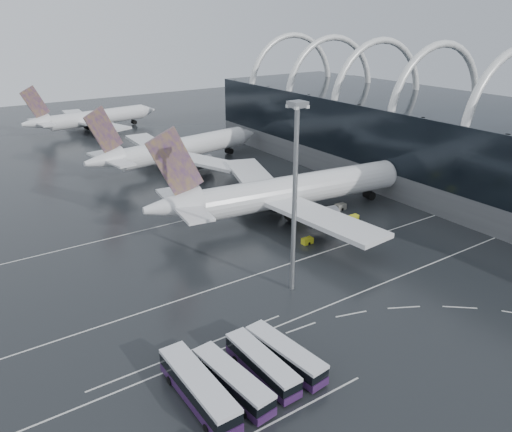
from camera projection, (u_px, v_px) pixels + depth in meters
ground at (331, 295)px, 77.47m from camera, size 420.00×420.00×0.00m
terminal at (468, 146)px, 120.50m from camera, size 42.00×160.00×34.90m
lane_marking_near at (339, 301)px, 75.94m from camera, size 120.00×0.25×0.01m
lane_marking_mid at (284, 265)px, 86.66m from camera, size 120.00×0.25×0.01m
lane_marking_far at (206, 215)px, 108.11m from camera, size 120.00×0.25×0.01m
bus_bay_line_south at (263, 428)px, 52.76m from camera, size 28.00×0.25×0.01m
bus_bay_line_north at (193, 350)px, 65.01m from camera, size 28.00×0.25×0.01m
airliner_main at (288, 192)px, 105.63m from camera, size 64.58×56.22×21.86m
airliner_gate_b at (177, 150)px, 140.34m from camera, size 56.64×50.39×19.68m
airliner_gate_c at (91, 119)px, 182.91m from camera, size 51.03×46.74×18.17m
bus_row_near_a at (198, 388)px, 55.69m from camera, size 3.39×13.94×3.43m
bus_row_near_b at (232, 381)px, 57.15m from camera, size 3.97×12.58×3.04m
bus_row_near_c at (262, 364)px, 59.88m from camera, size 3.08×12.13×2.97m
bus_row_near_d at (285, 354)px, 61.59m from camera, size 3.99×12.41×3.00m
floodlight_mast at (295, 177)px, 72.36m from camera, size 2.26×2.26×29.52m
gse_cart_belly_a at (354, 218)px, 105.37m from camera, size 2.04×1.21×1.11m
gse_cart_belly_b at (340, 207)px, 110.89m from camera, size 2.46×1.45×1.34m
gse_cart_belly_c at (307, 241)px, 94.59m from camera, size 2.14×1.26×1.17m
gse_cart_belly_e at (302, 210)px, 109.27m from camera, size 2.22×1.31×1.21m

